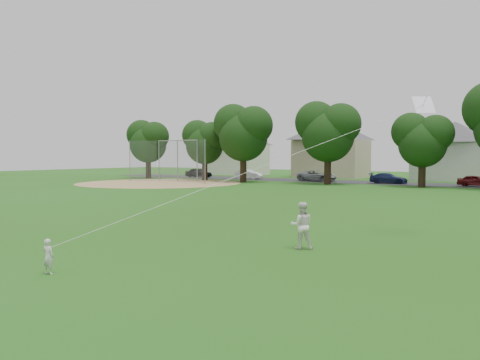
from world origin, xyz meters
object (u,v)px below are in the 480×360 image
Objects in this scene: kite at (271,163)px; baseball_backstop at (174,161)px; older_boy at (302,226)px; toddler at (48,256)px.

kite is 1.25× the size of baseball_backstop.
older_boy is 2.32m from kite.
baseball_backstop is (-29.00, 27.75, -0.40)m from kite.
toddler is 0.07× the size of kite.
kite is at bearing -43.74° from baseball_backstop.
baseball_backstop is at bearing -75.35° from older_boy.
kite is 40.14m from baseball_backstop.
baseball_backstop is (-25.71, 33.39, 1.94)m from toddler.
older_boy is at bearing -42.16° from baseball_backstop.
baseball_backstop is (-29.64, 26.84, 1.63)m from older_boy.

